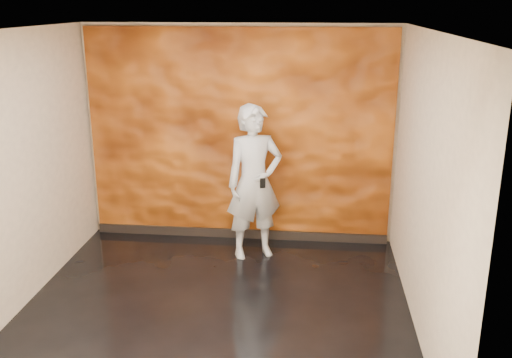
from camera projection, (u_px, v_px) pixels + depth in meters
name	position (u px, v px, depth m)	size (l,w,h in m)	color
room	(212.00, 181.00, 5.45)	(4.02, 4.02, 2.81)	black
feature_wall	(239.00, 137.00, 7.32)	(3.90, 0.06, 2.75)	orange
baseboard	(240.00, 233.00, 7.67)	(3.90, 0.04, 0.12)	black
man	(254.00, 182.00, 6.89)	(0.69, 0.46, 1.90)	#8E949C
phone	(263.00, 183.00, 6.61)	(0.06, 0.01, 0.12)	black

